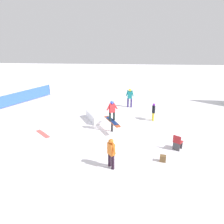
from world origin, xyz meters
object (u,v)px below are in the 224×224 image
Objects in this scene: rail_feature at (112,123)px; folding_chair at (178,143)px; loose_snowboard_coral at (43,134)px; bystander_orange at (111,152)px; main_rider_on_rail at (112,111)px; backpack_on_snow at (163,158)px; loose_snowboard_white at (69,148)px; bystander_teal at (130,97)px; bystander_black at (153,111)px.

folding_chair reaches higher than rail_feature.
bystander_orange is at bearing 7.75° from loose_snowboard_coral.
folding_chair is at bearing 33.08° from main_rider_on_rail.
main_rider_on_rail is 0.98× the size of loose_snowboard_coral.
folding_chair reaches higher than backpack_on_snow.
loose_snowboard_white is 5.11m from backpack_on_snow.
main_rider_on_rail is 3.50m from loose_snowboard_white.
backpack_on_snow is (1.03, 5.00, 0.16)m from loose_snowboard_white.
main_rider_on_rail is 1.61× the size of folding_chair.
main_rider_on_rail is at bearing -97.87° from bystander_teal.
bystander_orange is at bearing 169.22° from loose_snowboard_white.
loose_snowboard_coral is (0.68, -4.34, -1.39)m from main_rider_on_rail.
bystander_orange is (3.99, 0.22, -0.55)m from main_rider_on_rail.
bystander_teal reaches higher than loose_snowboard_white.
bystander_orange is 1.73× the size of folding_chair.
bystander_black is 5.35m from backpack_on_snow.
rail_feature is at bearing -55.37° from bystander_black.
main_rider_on_rail is at bearing 146.05° from bystander_orange.
main_rider_on_rail is 3.55m from bystander_black.
backpack_on_snow reaches higher than loose_snowboard_white.
loose_snowboard_white is at bearing -50.42° from bystander_black.
bystander_black is (-2.00, 2.85, -0.67)m from main_rider_on_rail.
backpack_on_snow is (3.32, 2.75, -1.23)m from main_rider_on_rail.
bystander_teal reaches higher than bystander_orange.
loose_snowboard_coral is 7.57m from backpack_on_snow.
bystander_black reaches higher than loose_snowboard_coral.
loose_snowboard_coral and loose_snowboard_white have the same top height.
main_rider_on_rail reaches higher than bystander_black.
bystander_black is 6.54m from bystander_orange.
rail_feature is 1.19× the size of bystander_orange.
rail_feature is 4.43m from loose_snowboard_coral.
loose_snowboard_white is (1.61, 2.09, 0.00)m from loose_snowboard_coral.
main_rider_on_rail is 1.08× the size of bystander_black.
backpack_on_snow reaches higher than loose_snowboard_coral.
rail_feature reaches higher than backpack_on_snow.
bystander_black is 6.70m from loose_snowboard_white.
loose_snowboard_white is (7.14, -3.44, -0.90)m from bystander_teal.
main_rider_on_rail is at bearing 0.00° from rail_feature.
bystander_teal is at bearing -91.95° from loose_snowboard_white.
loose_snowboard_coral is at bearing 169.92° from backpack_on_snow.
bystander_orange is at bearing -24.89° from rail_feature.
bystander_teal is 7.97m from loose_snowboard_white.
main_rider_on_rail reaches higher than bystander_teal.
folding_chair is (-1.92, 3.50, -0.44)m from bystander_orange.
loose_snowboard_white is at bearing -109.84° from bystander_teal.
loose_snowboard_white is (4.29, -5.10, -0.72)m from bystander_black.
backpack_on_snow is at bearing -1.56° from bystander_black.
rail_feature is 3.26m from loose_snowboard_white.
bystander_teal is (-4.85, 1.19, -0.49)m from main_rider_on_rail.
bystander_orange reaches higher than rail_feature.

